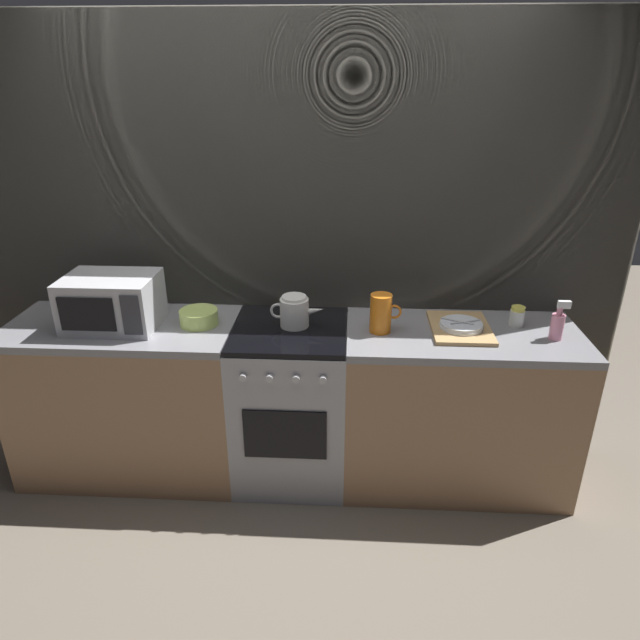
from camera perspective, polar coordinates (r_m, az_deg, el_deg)
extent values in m
plane|color=#6B6054|center=(3.36, -2.81, -14.92)|extent=(8.00, 8.00, 0.00)
cube|color=#B2AD9E|center=(3.08, -2.64, 6.77)|extent=(3.60, 0.05, 2.40)
cube|color=silver|center=(3.06, -2.68, 6.65)|extent=(3.58, 0.01, 2.39)
cube|color=#997251|center=(3.32, -18.74, -7.81)|extent=(1.20, 0.60, 0.86)
cube|color=gray|center=(3.12, -19.81, -0.73)|extent=(1.20, 0.60, 0.04)
cube|color=#9E9EA3|center=(3.11, -2.97, -8.65)|extent=(0.60, 0.60, 0.87)
cube|color=black|center=(2.89, -3.15, -1.11)|extent=(0.59, 0.59, 0.03)
cube|color=black|center=(2.85, -3.62, -11.68)|extent=(0.42, 0.01, 0.28)
cylinder|color=#B7B7BC|center=(2.69, -7.92, -5.88)|extent=(0.04, 0.02, 0.04)
cylinder|color=#B7B7BC|center=(2.67, -5.21, -5.99)|extent=(0.04, 0.02, 0.04)
cylinder|color=#B7B7BC|center=(2.65, -2.47, -6.09)|extent=(0.04, 0.02, 0.04)
cylinder|color=#B7B7BC|center=(2.64, 0.31, -6.17)|extent=(0.04, 0.02, 0.04)
cube|color=#997251|center=(3.15, 13.74, -8.99)|extent=(1.20, 0.60, 0.86)
cube|color=gray|center=(2.94, 14.58, -1.58)|extent=(1.20, 0.60, 0.04)
cube|color=#B2B2B7|center=(3.05, -20.56, 1.79)|extent=(0.46, 0.34, 0.27)
cube|color=black|center=(2.93, -22.82, 0.52)|extent=(0.28, 0.01, 0.17)
cube|color=#333338|center=(2.84, -18.80, 0.44)|extent=(0.09, 0.01, 0.21)
cylinder|color=white|center=(2.88, -2.64, 0.77)|extent=(0.15, 0.15, 0.15)
cylinder|color=white|center=(2.85, -2.68, 2.31)|extent=(0.13, 0.13, 0.02)
cone|color=white|center=(2.87, -0.46, 1.00)|extent=(0.10, 0.04, 0.05)
torus|color=white|center=(2.89, -4.32, 0.95)|extent=(0.08, 0.01, 0.08)
cylinder|color=#B7D166|center=(2.98, -12.32, 0.28)|extent=(0.20, 0.20, 0.08)
cylinder|color=orange|center=(2.82, 6.25, 0.69)|extent=(0.11, 0.11, 0.20)
torus|color=orange|center=(2.82, 7.61, 0.84)|extent=(0.08, 0.01, 0.08)
cube|color=tan|center=(2.95, 14.18, -0.76)|extent=(0.30, 0.40, 0.02)
cylinder|color=silver|center=(2.93, 14.28, -0.62)|extent=(0.22, 0.22, 0.01)
cylinder|color=silver|center=(2.92, 14.31, -0.37)|extent=(0.21, 0.21, 0.01)
cylinder|color=silver|center=(2.92, 14.71, -0.18)|extent=(0.16, 0.07, 0.01)
cube|color=silver|center=(2.92, 13.91, -0.09)|extent=(0.16, 0.09, 0.00)
cylinder|color=silver|center=(3.07, 19.54, 0.21)|extent=(0.08, 0.08, 0.08)
cylinder|color=#D8D14C|center=(3.05, 19.67, 1.11)|extent=(0.07, 0.07, 0.02)
cylinder|color=pink|center=(2.98, 23.12, -0.66)|extent=(0.06, 0.06, 0.13)
cylinder|color=pink|center=(2.95, 23.39, 0.85)|extent=(0.03, 0.03, 0.04)
cube|color=white|center=(2.94, 23.77, 1.47)|extent=(0.06, 0.02, 0.04)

